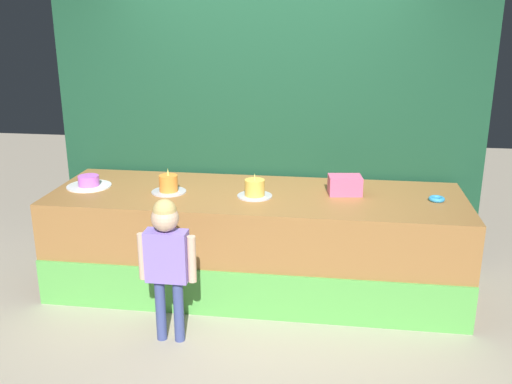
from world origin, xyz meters
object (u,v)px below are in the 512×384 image
(cake_right, at_px, (255,189))
(child_figure, at_px, (167,252))
(pink_box, at_px, (345,185))
(cake_left, at_px, (89,183))
(cake_center, at_px, (169,185))
(donut, at_px, (437,199))

(cake_right, bearing_deg, child_figure, -120.61)
(child_figure, xyz_separation_m, pink_box, (1.17, 0.97, 0.22))
(child_figure, xyz_separation_m, cake_right, (0.48, 0.80, 0.21))
(cake_left, distance_m, cake_right, 1.39)
(pink_box, bearing_deg, child_figure, -140.33)
(child_figure, relative_size, cake_center, 3.75)
(child_figure, relative_size, cake_left, 2.86)
(cake_left, bearing_deg, cake_center, -4.72)
(pink_box, height_order, donut, pink_box)
(donut, relative_size, cake_center, 0.44)
(cake_left, relative_size, cake_center, 1.31)
(cake_right, bearing_deg, pink_box, 13.35)
(child_figure, xyz_separation_m, cake_center, (-0.22, 0.82, 0.21))
(pink_box, xyz_separation_m, cake_center, (-1.38, -0.15, -0.01))
(child_figure, bearing_deg, cake_left, 136.10)
(cake_left, height_order, cake_right, cake_right)
(child_figure, relative_size, pink_box, 4.04)
(cake_center, bearing_deg, donut, 2.01)
(child_figure, xyz_separation_m, donut, (1.86, 0.89, 0.16))
(pink_box, height_order, cake_center, cake_center)
(pink_box, relative_size, cake_left, 0.71)
(donut, bearing_deg, cake_right, -176.47)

